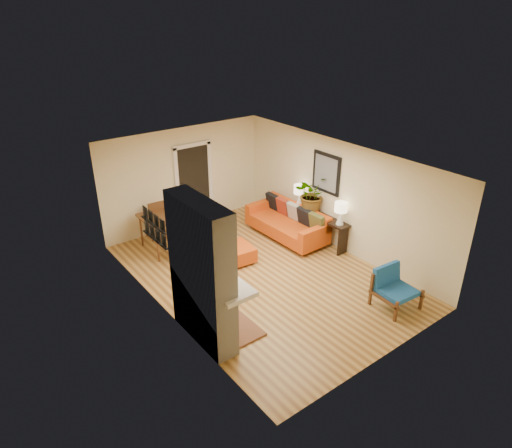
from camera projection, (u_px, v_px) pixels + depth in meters
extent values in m
plane|color=tan|center=(262.00, 275.00, 9.92)|extent=(6.50, 6.50, 0.00)
plane|color=white|center=(262.00, 160.00, 8.79)|extent=(6.50, 6.50, 0.00)
plane|color=#F2E5BD|center=(184.00, 178.00, 11.69)|extent=(4.50, 0.00, 4.50)
plane|color=#F2E5BD|center=(391.00, 292.00, 7.02)|extent=(4.50, 0.00, 4.50)
plane|color=#F2E5BD|center=(162.00, 253.00, 8.13)|extent=(0.00, 6.50, 6.50)
plane|color=#F2E5BD|center=(338.00, 196.00, 10.58)|extent=(0.00, 6.50, 6.50)
cube|color=black|center=(194.00, 185.00, 11.91)|extent=(0.88, 0.06, 2.10)
cube|color=white|center=(177.00, 189.00, 11.64)|extent=(0.10, 0.08, 2.18)
cube|color=white|center=(210.00, 181.00, 12.17)|extent=(0.10, 0.08, 2.18)
cube|color=white|center=(191.00, 145.00, 11.44)|extent=(1.08, 0.08, 0.10)
cube|color=black|center=(326.00, 173.00, 10.66)|extent=(0.04, 0.85, 0.95)
cube|color=slate|center=(326.00, 173.00, 10.64)|extent=(0.01, 0.70, 0.80)
cube|color=black|center=(155.00, 240.00, 8.35)|extent=(0.06, 0.95, 0.02)
cube|color=black|center=(154.00, 225.00, 8.22)|extent=(0.06, 0.95, 0.02)
cube|color=white|center=(200.00, 243.00, 7.28)|extent=(0.42, 1.50, 1.48)
cube|color=white|center=(204.00, 310.00, 7.85)|extent=(0.42, 1.50, 1.12)
cube|color=white|center=(215.00, 278.00, 7.74)|extent=(0.60, 1.68, 0.08)
cube|color=black|center=(215.00, 311.00, 8.01)|extent=(0.03, 0.72, 0.78)
cube|color=brown|center=(229.00, 324.00, 8.36)|extent=(0.75, 1.30, 0.04)
cube|color=black|center=(220.00, 313.00, 8.12)|extent=(0.30, 0.36, 0.48)
cylinder|color=black|center=(220.00, 293.00, 7.93)|extent=(0.10, 0.10, 0.40)
cube|color=gold|center=(212.00, 245.00, 7.45)|extent=(0.04, 0.95, 0.95)
cube|color=silver|center=(213.00, 245.00, 7.47)|extent=(0.01, 0.82, 0.82)
cylinder|color=silver|center=(302.00, 254.00, 10.64)|extent=(0.04, 0.04, 0.10)
cylinder|color=silver|center=(324.00, 245.00, 11.04)|extent=(0.04, 0.04, 0.10)
cylinder|color=silver|center=(251.00, 225.00, 12.02)|extent=(0.04, 0.04, 0.10)
cylinder|color=silver|center=(272.00, 218.00, 12.43)|extent=(0.04, 0.04, 0.10)
cube|color=#C43B12|center=(286.00, 227.00, 11.44)|extent=(0.97, 2.21, 0.31)
cube|color=#C43B12|center=(298.00, 211.00, 11.50)|extent=(0.24, 2.20, 0.37)
cube|color=#C43B12|center=(315.00, 232.00, 10.61)|extent=(0.95, 0.20, 0.21)
cube|color=#C43B12|center=(261.00, 205.00, 12.04)|extent=(0.95, 0.20, 0.21)
cube|color=brown|center=(317.00, 222.00, 10.80)|extent=(0.22, 0.42, 0.44)
cube|color=black|center=(305.00, 217.00, 11.10)|extent=(0.22, 0.42, 0.44)
cube|color=#A9A8A3|center=(293.00, 211.00, 11.39)|extent=(0.22, 0.42, 0.44)
cube|color=#9B301C|center=(284.00, 206.00, 11.65)|extent=(0.22, 0.42, 0.44)
cube|color=black|center=(273.00, 201.00, 11.95)|extent=(0.22, 0.42, 0.44)
cylinder|color=silver|center=(230.00, 270.00, 10.05)|extent=(0.04, 0.04, 0.06)
cylinder|color=silver|center=(254.00, 262.00, 10.33)|extent=(0.04, 0.04, 0.06)
cylinder|color=silver|center=(218.00, 258.00, 10.52)|extent=(0.04, 0.04, 0.06)
cylinder|color=silver|center=(241.00, 251.00, 10.80)|extent=(0.04, 0.04, 0.06)
cube|color=#C43B12|center=(235.00, 253.00, 10.34)|extent=(0.81, 0.81, 0.32)
cube|color=brown|center=(383.00, 300.00, 8.58)|extent=(0.11, 0.73, 0.05)
cube|color=brown|center=(396.00, 312.00, 8.37)|extent=(0.05, 0.05, 0.43)
cube|color=brown|center=(371.00, 289.00, 8.80)|extent=(0.05, 0.05, 0.68)
cube|color=brown|center=(409.00, 288.00, 8.92)|extent=(0.11, 0.73, 0.05)
cube|color=brown|center=(421.00, 300.00, 8.71)|extent=(0.05, 0.05, 0.43)
cube|color=brown|center=(396.00, 279.00, 9.14)|extent=(0.05, 0.05, 0.68)
cube|color=#1C4DAC|center=(397.00, 291.00, 8.73)|extent=(0.69, 0.66, 0.10)
cube|color=#1C4DAC|center=(387.00, 274.00, 8.85)|extent=(0.66, 0.22, 0.40)
cube|color=brown|center=(160.00, 219.00, 10.59)|extent=(0.81, 1.13, 0.04)
cylinder|color=brown|center=(158.00, 246.00, 10.26)|extent=(0.05, 0.05, 0.79)
cylinder|color=brown|center=(182.00, 239.00, 10.58)|extent=(0.05, 0.05, 0.79)
cylinder|color=brown|center=(141.00, 231.00, 10.96)|extent=(0.05, 0.05, 0.79)
cylinder|color=brown|center=(165.00, 224.00, 11.28)|extent=(0.05, 0.05, 0.79)
cube|color=brown|center=(181.00, 241.00, 10.29)|extent=(0.48, 0.48, 0.04)
cube|color=brown|center=(176.00, 226.00, 10.33)|extent=(0.46, 0.06, 0.51)
cylinder|color=brown|center=(178.00, 256.00, 10.16)|extent=(0.04, 0.04, 0.48)
cylinder|color=brown|center=(193.00, 251.00, 10.36)|extent=(0.04, 0.04, 0.48)
cylinder|color=brown|center=(171.00, 250.00, 10.44)|extent=(0.04, 0.04, 0.48)
cylinder|color=brown|center=(186.00, 245.00, 10.63)|extent=(0.04, 0.04, 0.48)
cube|color=brown|center=(155.00, 219.00, 11.34)|extent=(0.48, 0.48, 0.04)
cube|color=brown|center=(158.00, 212.00, 11.06)|extent=(0.46, 0.06, 0.51)
cylinder|color=brown|center=(152.00, 233.00, 11.22)|extent=(0.04, 0.04, 0.48)
cylinder|color=brown|center=(166.00, 229.00, 11.41)|extent=(0.04, 0.04, 0.48)
cylinder|color=brown|center=(146.00, 227.00, 11.49)|extent=(0.04, 0.04, 0.48)
cylinder|color=brown|center=(160.00, 223.00, 11.69)|extent=(0.04, 0.04, 0.48)
cube|color=black|center=(318.00, 215.00, 11.06)|extent=(0.34, 1.85, 0.05)
cube|color=black|center=(343.00, 241.00, 10.60)|extent=(0.30, 0.04, 0.68)
cube|color=black|center=(294.00, 217.00, 11.82)|extent=(0.30, 0.04, 0.68)
cone|color=white|center=(340.00, 218.00, 10.47)|extent=(0.18, 0.18, 0.30)
cylinder|color=white|center=(341.00, 211.00, 10.40)|extent=(0.03, 0.03, 0.06)
cylinder|color=#FFEABF|center=(341.00, 207.00, 10.35)|extent=(0.30, 0.30, 0.22)
cone|color=white|center=(299.00, 200.00, 11.47)|extent=(0.18, 0.18, 0.30)
cylinder|color=white|center=(300.00, 193.00, 11.40)|extent=(0.03, 0.03, 0.06)
cylinder|color=#FFEABF|center=(300.00, 189.00, 11.35)|extent=(0.30, 0.30, 0.22)
imported|color=#1E5919|center=(312.00, 193.00, 11.02)|extent=(1.00, 0.92, 0.92)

